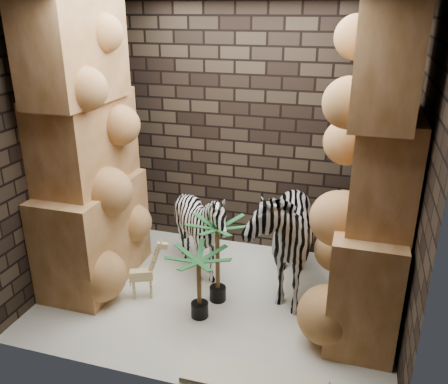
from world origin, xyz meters
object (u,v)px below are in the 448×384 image
(zebra_left, at_px, (201,235))
(palm_back, at_px, (199,285))
(palm_front, at_px, (218,261))
(surfboard, at_px, (267,383))
(giraffe_toy, at_px, (141,269))
(zebra_right, at_px, (280,222))

(zebra_left, xyz_separation_m, palm_back, (0.23, -0.72, -0.15))
(zebra_left, xyz_separation_m, palm_front, (0.32, -0.41, -0.05))
(zebra_left, bearing_deg, surfboard, -52.99)
(palm_front, xyz_separation_m, surfboard, (0.73, -1.01, -0.43))
(giraffe_toy, distance_m, palm_back, 0.69)
(zebra_right, xyz_separation_m, giraffe_toy, (-1.30, -0.62, -0.43))
(zebra_right, height_order, surfboard, zebra_right)
(zebra_right, distance_m, zebra_left, 0.89)
(giraffe_toy, distance_m, palm_front, 0.79)
(surfboard, bearing_deg, palm_back, 139.02)
(giraffe_toy, xyz_separation_m, palm_back, (0.68, -0.14, 0.02))
(palm_front, height_order, surfboard, palm_front)
(zebra_left, bearing_deg, giraffe_toy, -126.87)
(palm_back, distance_m, surfboard, 1.12)
(zebra_left, relative_size, palm_back, 1.55)
(giraffe_toy, height_order, palm_back, palm_back)
(palm_front, relative_size, surfboard, 0.66)
(giraffe_toy, relative_size, palm_back, 0.94)
(zebra_right, bearing_deg, giraffe_toy, -164.78)
(zebra_right, height_order, palm_front, zebra_right)
(zebra_left, xyz_separation_m, giraffe_toy, (-0.45, -0.59, -0.17))
(giraffe_toy, xyz_separation_m, palm_front, (0.76, 0.18, 0.12))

